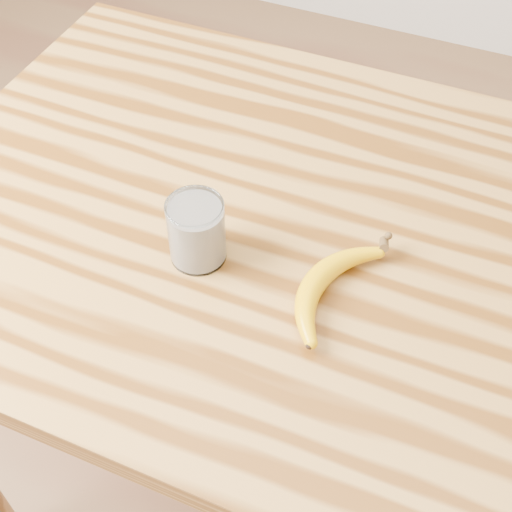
% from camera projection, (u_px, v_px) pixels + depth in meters
% --- Properties ---
extents(table, '(1.20, 0.80, 0.90)m').
position_uv_depth(table, '(315.00, 290.00, 1.08)').
color(table, olive).
rests_on(table, ground).
extents(smoothie_glass, '(0.07, 0.07, 0.09)m').
position_uv_depth(smoothie_glass, '(197.00, 232.00, 0.92)').
color(smoothie_glass, white).
rests_on(smoothie_glass, table).
extents(banana, '(0.14, 0.27, 0.03)m').
position_uv_depth(banana, '(316.00, 280.00, 0.90)').
color(banana, '#D49A02').
rests_on(banana, table).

